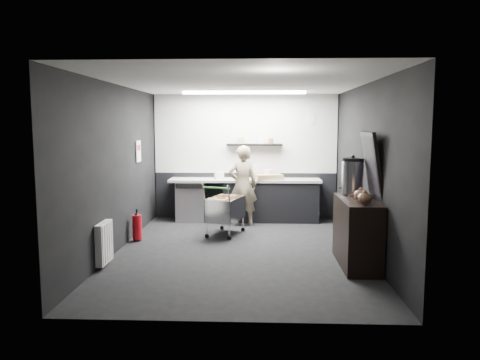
{
  "coord_description": "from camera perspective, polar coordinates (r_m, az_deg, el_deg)",
  "views": [
    {
      "loc": [
        0.31,
        -7.43,
        2.07
      ],
      "look_at": [
        -0.02,
        0.4,
        1.12
      ],
      "focal_mm": 35.0,
      "sensor_mm": 36.0,
      "label": 1
    }
  ],
  "objects": [
    {
      "name": "person",
      "position": [
        9.49,
        0.33,
        -0.69
      ],
      "size": [
        0.65,
        0.49,
        1.63
      ],
      "primitive_type": "imported",
      "rotation": [
        0.0,
        0.0,
        3.31
      ],
      "color": "#BEB396",
      "rests_on": "floor"
    },
    {
      "name": "wall_back",
      "position": [
        10.21,
        0.66,
        2.85
      ],
      "size": [
        5.5,
        0.0,
        5.5
      ],
      "primitive_type": "plane",
      "rotation": [
        1.57,
        0.0,
        0.0
      ],
      "color": "black",
      "rests_on": "floor"
    },
    {
      "name": "cardboard_box",
      "position": [
        9.87,
        3.51,
        0.39
      ],
      "size": [
        0.63,
        0.53,
        0.11
      ],
      "primitive_type": "cube",
      "rotation": [
        0.0,
        0.0,
        0.22
      ],
      "color": "#988351",
      "rests_on": "prep_counter"
    },
    {
      "name": "wall_front",
      "position": [
        4.75,
        -1.36,
        -1.82
      ],
      "size": [
        5.5,
        0.0,
        5.5
      ],
      "primitive_type": "plane",
      "rotation": [
        -1.57,
        0.0,
        0.0
      ],
      "color": "black",
      "rests_on": "floor"
    },
    {
      "name": "wall_left",
      "position": [
        7.82,
        -14.8,
        1.38
      ],
      "size": [
        0.0,
        5.5,
        5.5
      ],
      "primitive_type": "plane",
      "rotation": [
        1.57,
        0.0,
        1.57
      ],
      "color": "black",
      "rests_on": "floor"
    },
    {
      "name": "floor",
      "position": [
        7.72,
        0.02,
        -8.66
      ],
      "size": [
        5.5,
        5.5,
        0.0
      ],
      "primitive_type": "plane",
      "color": "black",
      "rests_on": "ground"
    },
    {
      "name": "poster_red_band",
      "position": [
        9.04,
        -12.27,
        3.88
      ],
      "size": [
        0.02,
        0.22,
        0.1
      ],
      "primitive_type": "cube",
      "color": "red",
      "rests_on": "poster"
    },
    {
      "name": "poster",
      "position": [
        9.04,
        -12.29,
        3.44
      ],
      "size": [
        0.02,
        0.3,
        0.4
      ],
      "primitive_type": "cube",
      "color": "white",
      "rests_on": "wall_left"
    },
    {
      "name": "ceiling_strip",
      "position": [
        9.31,
        0.5,
        10.59
      ],
      "size": [
        2.4,
        0.2,
        0.04
      ],
      "primitive_type": "cube",
      "color": "white",
      "rests_on": "ceiling"
    },
    {
      "name": "wall_right",
      "position": [
        7.66,
        15.15,
        1.26
      ],
      "size": [
        0.0,
        5.5,
        5.5
      ],
      "primitive_type": "plane",
      "rotation": [
        1.57,
        0.0,
        -1.57
      ],
      "color": "black",
      "rests_on": "floor"
    },
    {
      "name": "sideboard",
      "position": [
        7.08,
        14.13,
        -5.15
      ],
      "size": [
        0.56,
        1.31,
        1.96
      ],
      "color": "black",
      "rests_on": "floor"
    },
    {
      "name": "kitchen_wall_panel",
      "position": [
        10.17,
        0.66,
        5.65
      ],
      "size": [
        3.95,
        0.02,
        1.7
      ],
      "primitive_type": "cube",
      "color": "silver",
      "rests_on": "wall_back"
    },
    {
      "name": "prep_counter",
      "position": [
        9.98,
        1.37,
        -2.41
      ],
      "size": [
        3.2,
        0.61,
        0.9
      ],
      "color": "black",
      "rests_on": "floor"
    },
    {
      "name": "white_container",
      "position": [
        9.9,
        -2.57,
        0.55
      ],
      "size": [
        0.22,
        0.19,
        0.16
      ],
      "primitive_type": "cube",
      "rotation": [
        0.0,
        0.0,
        0.4
      ],
      "color": "white",
      "rests_on": "prep_counter"
    },
    {
      "name": "floating_shelf",
      "position": [
        10.06,
        1.78,
        4.32
      ],
      "size": [
        1.2,
        0.22,
        0.04
      ],
      "primitive_type": "cube",
      "color": "black",
      "rests_on": "wall_back"
    },
    {
      "name": "fire_extinguisher",
      "position": [
        8.5,
        -12.43,
        -5.53
      ],
      "size": [
        0.16,
        0.16,
        0.54
      ],
      "color": "#B80C14",
      "rests_on": "floor"
    },
    {
      "name": "ceiling",
      "position": [
        7.46,
        0.02,
        11.74
      ],
      "size": [
        5.5,
        5.5,
        0.0
      ],
      "primitive_type": "plane",
      "rotation": [
        3.14,
        0.0,
        0.0
      ],
      "color": "white",
      "rests_on": "wall_back"
    },
    {
      "name": "shopping_cart",
      "position": [
        8.74,
        -1.82,
        -3.76
      ],
      "size": [
        0.76,
        1.02,
        0.96
      ],
      "color": "silver",
      "rests_on": "floor"
    },
    {
      "name": "pink_tub",
      "position": [
        9.91,
        3.45,
        0.68
      ],
      "size": [
        0.2,
        0.2,
        0.2
      ],
      "primitive_type": "cylinder",
      "color": "#F8D6D9",
      "rests_on": "prep_counter"
    },
    {
      "name": "dado_panel",
      "position": [
        10.29,
        0.65,
        -1.89
      ],
      "size": [
        3.95,
        0.02,
        1.0
      ],
      "primitive_type": "cube",
      "color": "black",
      "rests_on": "wall_back"
    },
    {
      "name": "radiator",
      "position": [
        7.12,
        -16.23,
        -7.36
      ],
      "size": [
        0.1,
        0.5,
        0.6
      ],
      "primitive_type": "cube",
      "color": "white",
      "rests_on": "wall_left"
    },
    {
      "name": "wall_clock",
      "position": [
        10.21,
        8.6,
        7.26
      ],
      "size": [
        0.2,
        0.03,
        0.2
      ],
      "primitive_type": "cylinder",
      "rotation": [
        1.57,
        0.0,
        0.0
      ],
      "color": "white",
      "rests_on": "wall_back"
    }
  ]
}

